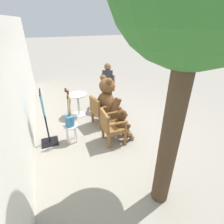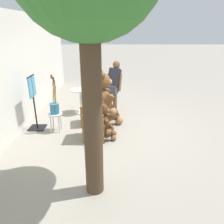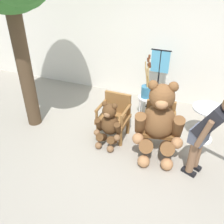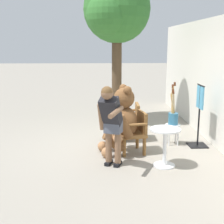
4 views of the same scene
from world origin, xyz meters
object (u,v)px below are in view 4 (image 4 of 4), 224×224
(wooden_chair_left, at_px, (130,121))
(white_stool, at_px, (173,129))
(brush_bucket, at_px, (173,116))
(round_side_table, at_px, (165,143))
(person_visitor, at_px, (111,119))
(clothing_display_stand, at_px, (199,114))
(patio_tree, at_px, (115,12))
(teddy_bear_small, at_px, (118,122))
(teddy_bear_large, at_px, (122,120))
(wooden_chair_right, at_px, (134,131))

(wooden_chair_left, xyz_separation_m, white_stool, (0.38, 0.92, -0.11))
(brush_bucket, height_order, round_side_table, brush_bucket)
(round_side_table, bearing_deg, person_visitor, -89.16)
(brush_bucket, bearing_deg, person_visitor, -48.00)
(round_side_table, height_order, clothing_display_stand, clothing_display_stand)
(patio_tree, distance_m, clothing_display_stand, 3.63)
(teddy_bear_small, bearing_deg, brush_bucket, 72.41)
(teddy_bear_large, height_order, round_side_table, teddy_bear_large)
(round_side_table, bearing_deg, teddy_bear_large, -135.78)
(teddy_bear_large, bearing_deg, patio_tree, -179.86)
(wooden_chair_right, xyz_separation_m, clothing_display_stand, (-0.36, 1.46, 0.26))
(clothing_display_stand, bearing_deg, wooden_chair_left, -109.48)
(wooden_chair_right, xyz_separation_m, teddy_bear_small, (-0.87, -0.29, -0.03))
(white_stool, distance_m, patio_tree, 3.59)
(teddy_bear_large, height_order, clothing_display_stand, teddy_bear_large)
(brush_bucket, relative_size, clothing_display_stand, 0.70)
(wooden_chair_left, height_order, person_visitor, person_visitor)
(clothing_display_stand, bearing_deg, person_visitor, -59.67)
(teddy_bear_small, bearing_deg, round_side_table, 24.86)
(patio_tree, bearing_deg, teddy_bear_small, -0.89)
(teddy_bear_large, relative_size, person_visitor, 0.93)
(round_side_table, bearing_deg, wooden_chair_left, -163.89)
(wooden_chair_left, bearing_deg, patio_tree, -171.08)
(teddy_bear_large, xyz_separation_m, person_visitor, (0.77, -0.25, 0.22))
(teddy_bear_small, xyz_separation_m, patio_tree, (-1.67, 0.03, 2.62))
(teddy_bear_large, relative_size, brush_bucket, 1.49)
(teddy_bear_large, relative_size, teddy_bear_small, 1.62)
(teddy_bear_large, relative_size, round_side_table, 1.96)
(wooden_chair_right, xyz_separation_m, teddy_bear_large, (0.03, -0.26, 0.23))
(wooden_chair_right, bearing_deg, teddy_bear_large, -84.16)
(person_visitor, bearing_deg, teddy_bear_large, 161.82)
(brush_bucket, bearing_deg, patio_tree, -150.13)
(wooden_chair_left, height_order, clothing_display_stand, clothing_display_stand)
(wooden_chair_left, height_order, wooden_chair_right, same)
(wooden_chair_right, xyz_separation_m, person_visitor, (0.79, -0.51, 0.45))
(person_visitor, height_order, brush_bucket, person_visitor)
(person_visitor, bearing_deg, teddy_bear_small, 172.49)
(teddy_bear_large, xyz_separation_m, round_side_table, (0.75, 0.73, -0.24))
(wooden_chair_left, bearing_deg, white_stool, 67.75)
(person_visitor, distance_m, clothing_display_stand, 2.28)
(brush_bucket, xyz_separation_m, patio_tree, (-2.05, -1.18, 2.39))
(person_visitor, bearing_deg, brush_bucket, 132.00)
(teddy_bear_small, bearing_deg, white_stool, 72.58)
(teddy_bear_large, bearing_deg, person_visitor, -18.18)
(person_visitor, distance_m, round_side_table, 1.09)
(wooden_chair_right, distance_m, teddy_bear_small, 0.92)
(teddy_bear_large, bearing_deg, white_stool, 113.76)
(wooden_chair_left, height_order, patio_tree, patio_tree)
(wooden_chair_left, relative_size, teddy_bear_large, 0.61)
(wooden_chair_right, xyz_separation_m, brush_bucket, (-0.49, 0.92, 0.20))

